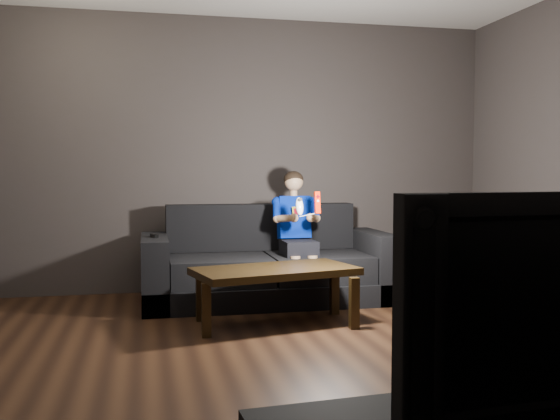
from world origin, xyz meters
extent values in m
plane|color=black|center=(0.00, 0.00, 0.00)|extent=(5.00, 5.00, 0.00)
cube|color=#3F3836|center=(0.00, 2.50, 1.35)|extent=(5.00, 0.04, 2.70)
cube|color=black|center=(0.10, 1.84, 0.10)|extent=(2.25, 0.97, 0.19)
cube|color=black|center=(-0.35, 1.73, 0.31)|extent=(0.88, 0.69, 0.24)
cube|color=black|center=(0.55, 1.73, 0.31)|extent=(0.88, 0.69, 0.24)
cube|color=black|center=(0.10, 2.21, 0.65)|extent=(1.80, 0.23, 0.44)
cube|color=black|center=(-0.91, 1.84, 0.31)|extent=(0.23, 0.97, 0.61)
cube|color=black|center=(1.11, 1.84, 0.31)|extent=(0.23, 0.97, 0.61)
cube|color=black|center=(0.36, 1.71, 0.50)|extent=(0.29, 0.37, 0.13)
cube|color=#001F88|center=(0.36, 1.91, 0.76)|extent=(0.29, 0.21, 0.40)
cube|color=yellow|center=(0.36, 1.82, 0.81)|extent=(0.09, 0.09, 0.10)
cube|color=#B10A1E|center=(0.36, 1.82, 0.81)|extent=(0.06, 0.06, 0.06)
cylinder|color=tan|center=(0.36, 1.91, 0.98)|extent=(0.07, 0.07, 0.06)
sphere|color=tan|center=(0.36, 1.91, 1.09)|extent=(0.17, 0.17, 0.17)
ellipsoid|color=black|center=(0.36, 1.92, 1.11)|extent=(0.18, 0.18, 0.16)
cylinder|color=#001F88|center=(0.18, 1.84, 0.83)|extent=(0.08, 0.22, 0.18)
cylinder|color=#001F88|center=(0.53, 1.84, 0.83)|extent=(0.08, 0.22, 0.18)
cylinder|color=tan|center=(0.23, 1.69, 0.79)|extent=(0.13, 0.23, 0.10)
cylinder|color=tan|center=(0.49, 1.69, 0.79)|extent=(0.13, 0.23, 0.10)
sphere|color=tan|center=(0.28, 1.60, 0.78)|extent=(0.08, 0.08, 0.08)
sphere|color=tan|center=(0.44, 1.60, 0.78)|extent=(0.08, 0.08, 0.08)
cylinder|color=tan|center=(0.28, 1.52, 0.29)|extent=(0.09, 0.09, 0.33)
cylinder|color=tan|center=(0.43, 1.52, 0.29)|extent=(0.09, 0.09, 0.33)
cube|color=#F21F03|center=(0.44, 1.39, 0.92)|extent=(0.05, 0.07, 0.19)
cube|color=#70000F|center=(0.44, 1.37, 0.97)|extent=(0.03, 0.01, 0.03)
cylinder|color=white|center=(0.44, 1.37, 0.90)|extent=(0.02, 0.01, 0.02)
ellipsoid|color=white|center=(0.28, 1.40, 0.89)|extent=(0.07, 0.10, 0.17)
cylinder|color=black|center=(0.28, 1.36, 0.95)|extent=(0.03, 0.01, 0.03)
cube|color=black|center=(-0.91, 1.79, 0.63)|extent=(0.07, 0.15, 0.03)
cube|color=black|center=(-0.91, 1.83, 0.64)|extent=(0.02, 0.02, 0.00)
cube|color=black|center=(-0.01, 0.97, 0.42)|extent=(1.32, 0.86, 0.06)
cube|color=black|center=(-0.57, 0.72, 0.19)|extent=(0.07, 0.07, 0.39)
cube|color=black|center=(0.54, 0.72, 0.19)|extent=(0.07, 0.07, 0.39)
cube|color=black|center=(-0.57, 1.21, 0.19)|extent=(0.07, 0.07, 0.39)
cube|color=black|center=(0.54, 1.21, 0.19)|extent=(0.07, 0.07, 0.39)
imported|color=black|center=(0.04, -2.27, 0.84)|extent=(1.00, 0.21, 0.57)
camera|label=1|loc=(-0.98, -3.68, 1.17)|focal=40.00mm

